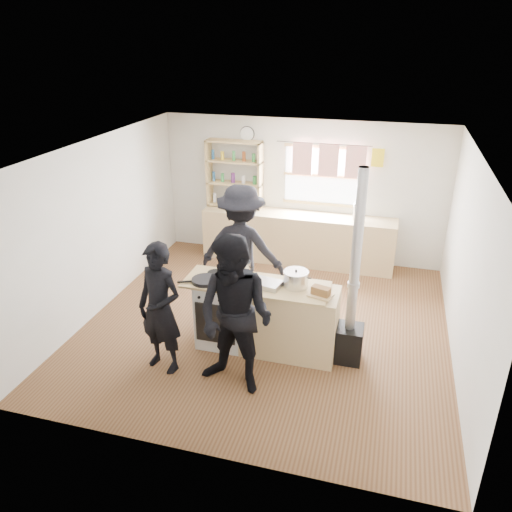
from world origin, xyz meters
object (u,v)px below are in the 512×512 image
Objects in this scene: thermos at (356,212)px; stockpot_stove at (241,268)px; person_near_left at (160,309)px; roast_tray at (267,284)px; flue_heater at (351,315)px; person_near_right at (235,317)px; stockpot_counter at (296,279)px; bread_board at (321,292)px; person_far at (242,249)px; skillet_greens at (205,280)px; cooking_island at (267,317)px.

stockpot_stove is at bearing -115.97° from thermos.
thermos is 0.17× the size of person_near_left.
roast_tray is 1.10m from flue_heater.
person_near_left is 0.99m from person_near_right.
thermos reaches higher than stockpot_counter.
bread_board is 0.51m from flue_heater.
stockpot_counter is at bearing -12.02° from stockpot_stove.
stockpot_counter is 1.68m from person_near_left.
person_near_left is (-2.18, -0.76, 0.17)m from flue_heater.
stockpot_stove is at bearing 172.61° from flue_heater.
skillet_greens is at bearing 81.29° from person_far.
thermos is at bearing 94.47° from flue_heater.
person_near_left reaches higher than stockpot_stove.
skillet_greens is at bearing 144.65° from person_near_right.
person_near_left is (-1.47, -0.79, -0.21)m from stockpot_counter.
skillet_greens is at bearing -170.35° from stockpot_counter.
bread_board is (0.69, -0.10, 0.51)m from cooking_island.
flue_heater is (0.70, -0.03, -0.38)m from stockpot_counter.
thermos is at bearing 88.02° from person_near_right.
person_near_left is (-1.13, -0.70, -0.14)m from roast_tray.
skillet_greens reaches higher than cooking_island.
thermos is 3.76m from person_near_right.
bread_board is (1.09, -0.32, -0.04)m from stockpot_stove.
flue_heater is (1.05, 0.06, -0.31)m from roast_tray.
person_far reaches higher than skillet_greens.
flue_heater is at bearing -7.39° from stockpot_stove.
thermos is 0.15× the size of person_far.
cooking_island is 0.87m from bread_board.
person_near_left is at bearing 72.95° from person_far.
flue_heater reaches higher than cooking_island.
person_far reaches higher than person_near_right.
person_near_right is (0.63, -0.72, -0.01)m from skillet_greens.
stockpot_counter is 0.38m from bread_board.
person_far is (-0.63, 0.97, -0.01)m from roast_tray.
cooking_island is at bearing -28.35° from stockpot_stove.
stockpot_stove is 0.15× the size of person_near_left.
cooking_island is 0.71m from stockpot_stove.
roast_tray is (0.78, 0.10, 0.01)m from skillet_greens.
person_near_right is (0.97, -0.11, 0.12)m from person_near_left.
person_far reaches higher than bread_board.
cooking_island is at bearing -106.95° from thermos.
roast_tray is at bearing -75.38° from cooking_island.
skillet_greens is 1.47m from bread_board.
thermos reaches higher than bread_board.
thermos is 2.76m from stockpot_counter.
bread_board is (-0.15, -2.87, -0.06)m from thermos.
flue_heater reaches higher than thermos.
skillet_greens is at bearing -178.66° from bread_board.
flue_heater is (1.06, 0.03, 0.19)m from cooking_island.
person_near_right reaches higher than stockpot_counter.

